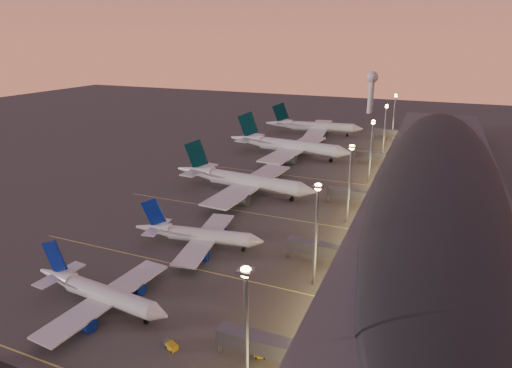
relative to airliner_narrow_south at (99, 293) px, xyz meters
The scene contains 12 objects.
ground 28.01m from the airliner_narrow_south, 79.16° to the left, with size 700.00×700.00×0.00m, color #413E3B.
airliner_narrow_south is the anchor object (origin of this frame).
airliner_narrow_north 34.22m from the airliner_narrow_south, 80.77° to the left, with size 38.44×34.70×13.74m.
airliner_wide_near 79.83m from the airliner_narrow_south, 91.16° to the left, with size 59.67×54.48×19.09m.
airliner_wide_mid 137.54m from the airliner_narrow_south, 91.11° to the left, with size 65.86×60.27×21.06m.
airliner_wide_far 192.72m from the airliner_narrow_south, 91.39° to the left, with size 60.02×55.11×19.21m.
terminal_building 120.33m from the airliner_narrow_south, 56.09° to the left, with size 56.35×255.00×17.46m.
light_masts 102.06m from the airliner_narrow_south, 65.93° to the left, with size 2.20×217.20×25.90m.
radar_tower 288.28m from the airliner_narrow_south, 86.97° to the left, with size 9.00×9.00×32.50m.
lane_markings 67.59m from the airliner_narrow_south, 85.56° to the left, with size 90.00×180.36×0.00m.
baggage_tug_a 22.74m from the airliner_narrow_south, 13.84° to the right, with size 3.84×2.74×1.07m.
baggage_tug_b 38.57m from the airliner_narrow_south, ahead, with size 3.51×2.28×0.98m.
Camera 1 is at (58.11, -88.97, 56.67)m, focal length 30.00 mm.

